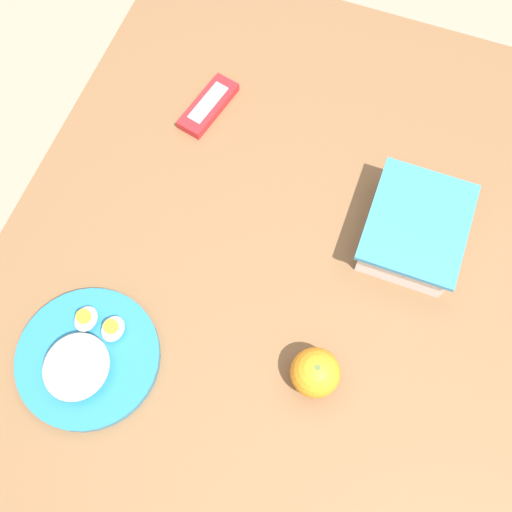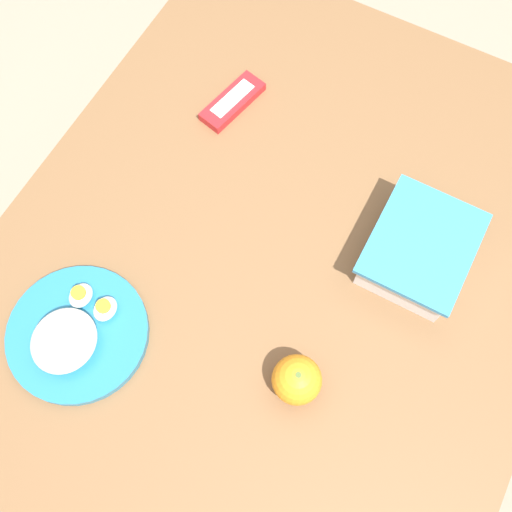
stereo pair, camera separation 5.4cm
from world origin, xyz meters
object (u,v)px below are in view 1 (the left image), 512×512
object	(u,v)px
candy_bar	(208,106)
food_container	(414,230)
rice_plate	(85,359)
orange_fruit	(315,373)

from	to	relation	value
candy_bar	food_container	bearing A→B (deg)	73.13
food_container	rice_plate	xyz separation A→B (m)	(0.40, -0.44, -0.01)
orange_fruit	candy_bar	xyz separation A→B (m)	(-0.43, -0.35, -0.03)
food_container	rice_plate	distance (m)	0.59
food_container	candy_bar	size ratio (longest dim) A/B	1.36
rice_plate	candy_bar	bearing A→B (deg)	179.99
food_container	orange_fruit	size ratio (longest dim) A/B	2.54
rice_plate	candy_bar	world-z (taller)	rice_plate
rice_plate	food_container	bearing A→B (deg)	132.26
rice_plate	candy_bar	xyz separation A→B (m)	(-0.53, 0.00, -0.01)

